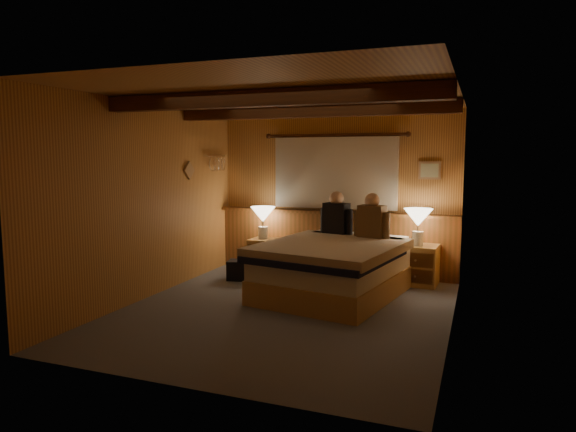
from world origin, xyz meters
The scene contains 19 objects.
floor centered at (0.00, 0.00, 0.00)m, with size 4.20×4.20×0.00m, color #4F545E.
ceiling centered at (0.00, 0.00, 2.40)m, with size 4.20×4.20×0.00m, color tan.
wall_back centered at (0.00, 2.10, 1.20)m, with size 3.60×3.60×0.00m, color #D0964A.
wall_left centered at (-1.80, 0.00, 1.20)m, with size 4.20×4.20×0.00m, color #D0964A.
wall_right centered at (1.80, 0.00, 1.20)m, with size 4.20×4.20×0.00m, color #D0964A.
wall_front centered at (0.00, -2.10, 1.20)m, with size 3.60×3.60×0.00m, color #D0964A.
wainscot centered at (0.00, 2.04, 0.49)m, with size 3.60×0.23×0.94m.
curtain_window centered at (0.00, 2.03, 1.52)m, with size 2.18×0.09×1.11m.
ceiling_beams centered at (0.00, 0.15, 2.31)m, with size 3.60×1.65×0.16m.
coat_rail centered at (-1.72, 1.58, 1.67)m, with size 0.05×0.55×0.24m.
framed_print centered at (1.35, 2.08, 1.55)m, with size 0.30×0.04×0.25m.
bed centered at (0.34, 0.81, 0.35)m, with size 1.84×2.22×0.68m.
nightstand_left centered at (-1.00, 1.77, 0.25)m, with size 0.47×0.43×0.50m.
nightstand_right centered at (1.28, 1.75, 0.27)m, with size 0.53×0.48×0.55m.
lamp_left centered at (-1.05, 1.78, 0.84)m, with size 0.38×0.38×0.49m.
lamp_right centered at (1.25, 1.71, 0.90)m, with size 0.38×0.38×0.50m.
person_left centered at (0.16, 1.56, 0.92)m, with size 0.49×0.28×0.61m.
person_right centered at (0.69, 1.38, 0.92)m, with size 0.49×0.28×0.61m.
duffel_bag centered at (-1.07, 1.17, 0.14)m, with size 0.51×0.37×0.33m.
Camera 1 is at (2.03, -5.29, 1.75)m, focal length 32.00 mm.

